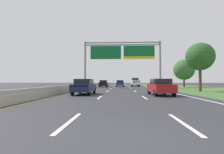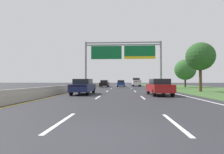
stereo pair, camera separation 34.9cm
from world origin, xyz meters
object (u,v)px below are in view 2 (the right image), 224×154
object	(u,v)px
car_black_left_lane_sedan	(105,83)
car_blue_centre_lane_sedan	(121,83)
car_navy_left_lane_sedan	(83,86)
car_red_right_lane_sedan	(159,87)
overhead_sign_gantry	(123,55)
roadside_tree_mid	(185,70)
pickup_truck_white	(136,82)
roadside_tree_near	(200,57)

from	to	relation	value
car_black_left_lane_sedan	car_blue_centre_lane_sedan	xyz separation A→B (m)	(3.74, 2.22, 0.00)
car_navy_left_lane_sedan	car_red_right_lane_sedan	size ratio (longest dim) A/B	1.00
overhead_sign_gantry	car_blue_centre_lane_sedan	world-z (taller)	overhead_sign_gantry
overhead_sign_gantry	car_blue_centre_lane_sedan	bearing A→B (deg)	93.20
car_blue_centre_lane_sedan	roadside_tree_mid	distance (m)	14.70
car_red_right_lane_sedan	roadside_tree_mid	xyz separation A→B (m)	(10.20, 22.46, 3.06)
pickup_truck_white	roadside_tree_near	world-z (taller)	roadside_tree_near
car_navy_left_lane_sedan	roadside_tree_mid	world-z (taller)	roadside_tree_mid
car_navy_left_lane_sedan	car_red_right_lane_sedan	bearing A→B (deg)	-94.69
car_navy_left_lane_sedan	car_red_right_lane_sedan	distance (m)	7.59
overhead_sign_gantry	car_blue_centre_lane_sedan	distance (m)	9.82
car_black_left_lane_sedan	car_blue_centre_lane_sedan	world-z (taller)	same
roadside_tree_near	roadside_tree_mid	size ratio (longest dim) A/B	1.03
overhead_sign_gantry	roadside_tree_near	size ratio (longest dim) A/B	2.36
overhead_sign_gantry	pickup_truck_white	xyz separation A→B (m)	(3.56, 12.30, -5.47)
overhead_sign_gantry	roadside_tree_near	xyz separation A→B (m)	(9.98, -11.14, -2.01)
car_black_left_lane_sedan	roadside_tree_mid	xyz separation A→B (m)	(17.81, -0.76, 3.06)
overhead_sign_gantry	car_navy_left_lane_sedan	bearing A→B (deg)	-103.89
pickup_truck_white	car_red_right_lane_sedan	size ratio (longest dim) A/B	1.22
overhead_sign_gantry	car_navy_left_lane_sedan	distance (m)	18.14
overhead_sign_gantry	car_red_right_lane_sedan	world-z (taller)	overhead_sign_gantry
car_black_left_lane_sedan	roadside_tree_mid	bearing A→B (deg)	-91.44
car_black_left_lane_sedan	roadside_tree_near	xyz separation A→B (m)	(14.16, -16.88, 3.72)
car_blue_centre_lane_sedan	roadside_tree_near	distance (m)	22.07
roadside_tree_near	car_blue_centre_lane_sedan	bearing A→B (deg)	118.62
car_blue_centre_lane_sedan	roadside_tree_mid	xyz separation A→B (m)	(14.06, -2.98, 3.06)
overhead_sign_gantry	roadside_tree_near	bearing A→B (deg)	-48.15
roadside_tree_mid	car_navy_left_lane_sedan	bearing A→B (deg)	-129.29
car_navy_left_lane_sedan	roadside_tree_near	world-z (taller)	roadside_tree_near
car_black_left_lane_sedan	car_blue_centre_lane_sedan	distance (m)	4.35
car_blue_centre_lane_sedan	car_navy_left_lane_sedan	xyz separation A→B (m)	(-3.69, -24.67, 0.00)
overhead_sign_gantry	roadside_tree_mid	distance (m)	14.75
car_blue_centre_lane_sedan	overhead_sign_gantry	bearing A→B (deg)	-176.74
car_navy_left_lane_sedan	car_blue_centre_lane_sedan	bearing A→B (deg)	-7.42
pickup_truck_white	car_black_left_lane_sedan	size ratio (longest dim) A/B	1.22
car_navy_left_lane_sedan	roadside_tree_near	bearing A→B (deg)	-67.37
pickup_truck_white	roadside_tree_near	bearing A→B (deg)	-164.99
overhead_sign_gantry	car_red_right_lane_sedan	xyz separation A→B (m)	(3.42, -17.47, -5.72)
pickup_truck_white	roadside_tree_near	xyz separation A→B (m)	(6.42, -23.44, 3.46)
car_navy_left_lane_sedan	roadside_tree_mid	bearing A→B (deg)	-38.21
pickup_truck_white	car_blue_centre_lane_sedan	bearing A→B (deg)	137.00
roadside_tree_mid	car_blue_centre_lane_sedan	bearing A→B (deg)	168.05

